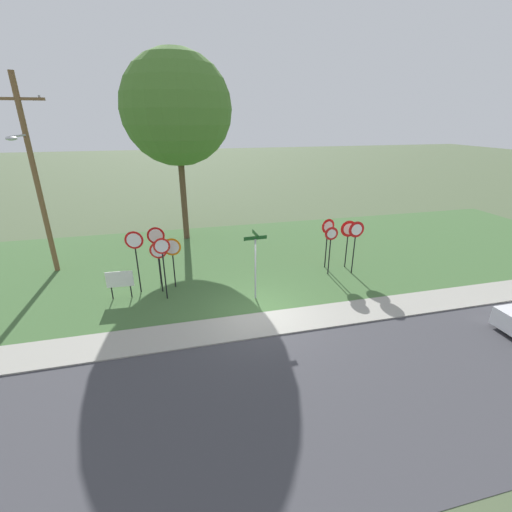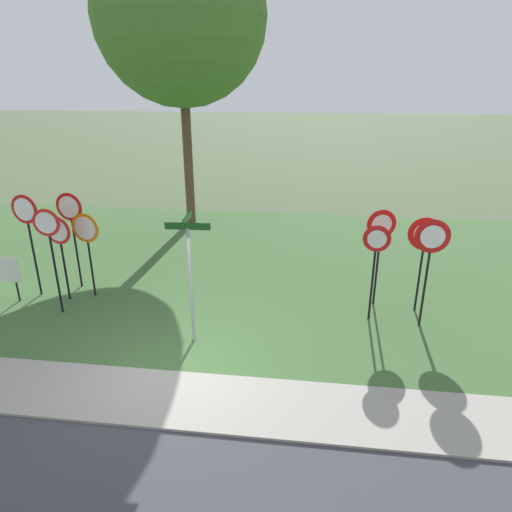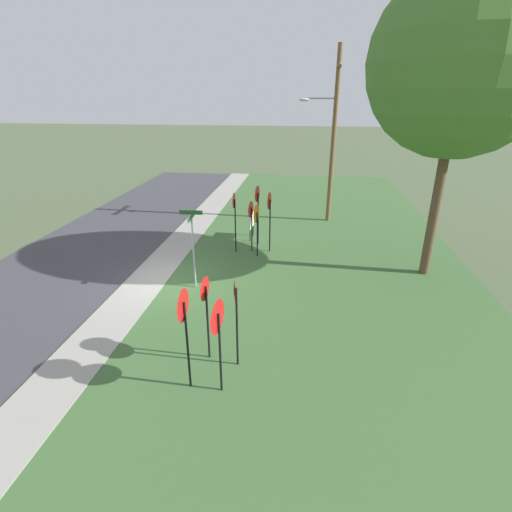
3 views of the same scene
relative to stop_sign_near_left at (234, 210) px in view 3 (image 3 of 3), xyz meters
The scene contains 17 objects.
ground_plane 4.52m from the stop_sign_near_left, 30.77° to the right, with size 160.00×160.00×0.00m, color #4C5B3D.
road_asphalt 7.96m from the stop_sign_near_left, 63.16° to the right, with size 44.00×6.40×0.01m, color #3D3D42.
sidewalk_strip 4.92m from the stop_sign_near_left, 39.54° to the right, with size 44.00×1.60×0.06m, color #99968C.
grass_median 5.61m from the stop_sign_near_left, 48.50° to the left, with size 44.00×12.00×0.04m, color #3D6033.
stop_sign_near_left is the anchor object (origin of this frame).
stop_sign_near_right 1.13m from the stop_sign_near_left, 69.83° to the left, with size 0.78×0.14×2.34m.
stop_sign_far_left 1.43m from the stop_sign_near_left, 141.66° to the left, with size 0.76×0.13×2.82m.
stop_sign_far_center 0.79m from the stop_sign_near_left, 104.96° to the left, with size 0.73×0.14×2.33m.
stop_sign_far_right 1.55m from the stop_sign_near_left, 99.86° to the left, with size 0.76×0.12×2.74m.
yield_sign_near_left 7.75m from the stop_sign_near_left, ahead, with size 0.64×0.12×2.43m.
yield_sign_near_right 9.03m from the stop_sign_near_left, ahead, with size 0.83×0.16×2.48m.
yield_sign_far_left 8.06m from the stop_sign_near_left, 10.45° to the left, with size 0.73×0.16×2.58m.
yield_sign_far_right 8.91m from the stop_sign_near_left, ahead, with size 0.79×0.10×2.67m.
street_name_post 3.77m from the stop_sign_near_left, 13.01° to the right, with size 0.96×0.82×2.96m.
utility_pole 7.46m from the stop_sign_near_left, 141.60° to the left, with size 2.10×2.03×9.00m.
notice_board 2.23m from the stop_sign_near_left, 165.03° to the left, with size 1.10×0.10×1.25m.
oak_tree_left 9.85m from the stop_sign_near_left, 80.93° to the left, with size 6.21×6.21×10.74m.
Camera 3 is at (12.78, 5.14, 6.73)m, focal length 27.20 mm.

